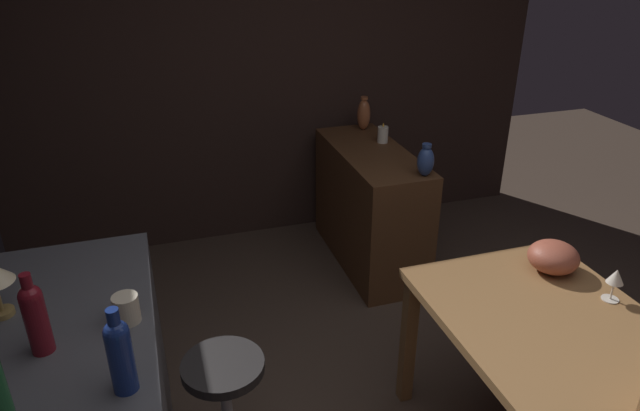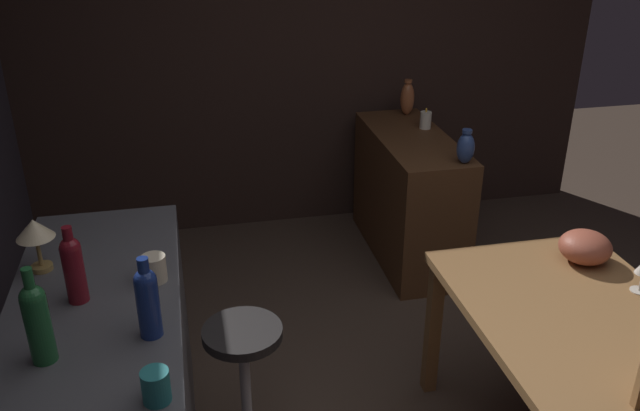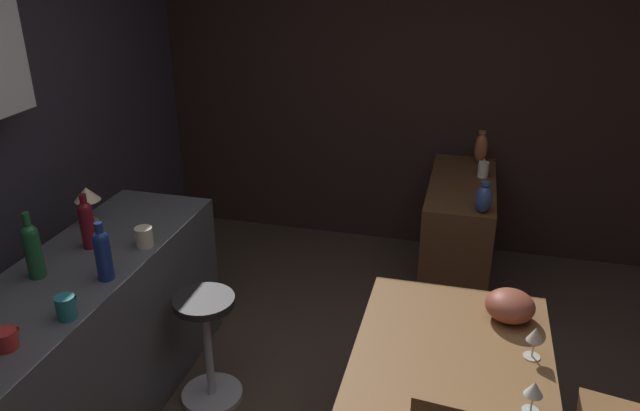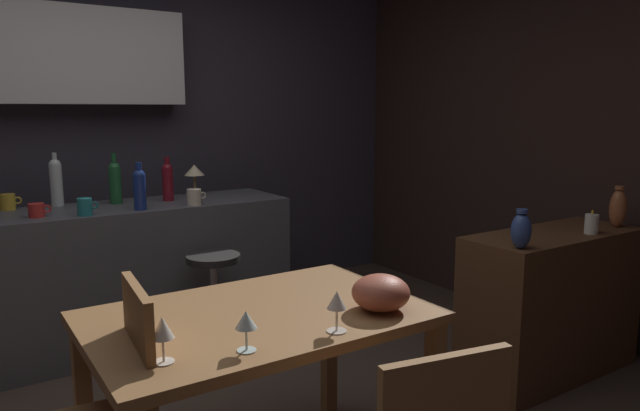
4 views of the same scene
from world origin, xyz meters
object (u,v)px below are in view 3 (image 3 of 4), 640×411
pillar_candle_tall (483,169)px  vase_ceramic_blue (484,198)px  wine_glass_center (535,336)px  counter_lamp (87,196)px  dining_table (450,383)px  fruit_bowl (510,306)px  cup_cream (144,237)px  sideboard_cabinet (457,236)px  wine_bottle_green (32,248)px  vase_copper (481,148)px  wine_bottle_cobalt (102,253)px  wine_glass_left (534,390)px  cup_red (6,340)px  wine_bottle_ruby (87,222)px  bar_stool (208,346)px  cup_teal (66,307)px

pillar_candle_tall → vase_ceramic_blue: vase_ceramic_blue is taller
wine_glass_center → counter_lamp: 2.35m
dining_table → fruit_bowl: fruit_bowl is taller
cup_cream → sideboard_cabinet: bearing=-45.5°
wine_bottle_green → vase_copper: size_ratio=1.35×
sideboard_cabinet → counter_lamp: bearing=124.4°
fruit_bowl → wine_bottle_cobalt: 1.86m
counter_lamp → pillar_candle_tall: bearing=-54.8°
wine_glass_left → cup_red: size_ratio=1.10×
wine_glass_center → fruit_bowl: 0.28m
sideboard_cabinet → vase_copper: 0.68m
wine_bottle_cobalt → dining_table: bearing=-90.9°
wine_bottle_green → cup_red: bearing=-154.1°
wine_bottle_ruby → wine_bottle_green: 0.33m
wine_bottle_cobalt → cup_cream: 0.35m
cup_red → vase_ceramic_blue: (1.92, -1.76, -0.03)m
wine_bottle_green → pillar_candle_tall: wine_bottle_green is taller
vase_ceramic_blue → sideboard_cabinet: bearing=15.7°
fruit_bowl → vase_copper: size_ratio=0.93×
wine_bottle_green → vase_ceramic_blue: wine_bottle_green is taller
wine_bottle_green → vase_copper: 3.05m
fruit_bowl → cup_red: cup_red is taller
wine_glass_center → bar_stool: bearing=82.3°
dining_table → counter_lamp: bearing=75.0°
wine_bottle_ruby → wine_glass_center: bearing=-93.9°
vase_copper → wine_bottle_cobalt: bearing=144.1°
counter_lamp → cup_teal: bearing=-152.3°
cup_cream → vase_ceramic_blue: (1.03, -1.67, -0.04)m
bar_stool → vase_ceramic_blue: vase_ceramic_blue is taller
dining_table → wine_glass_left: size_ratio=9.39×
fruit_bowl → pillar_candle_tall: pillar_candle_tall is taller
wine_glass_left → vase_ceramic_blue: size_ratio=0.68×
sideboard_cabinet → cup_cream: (-1.51, 1.53, 0.54)m
wine_glass_left → wine_bottle_ruby: bearing=77.3°
dining_table → cup_cream: size_ratio=10.03×
wine_glass_center → wine_bottle_cobalt: 1.91m
cup_teal → pillar_candle_tall: 2.83m
sideboard_cabinet → cup_red: 2.94m
wine_bottle_ruby → dining_table: bearing=-98.9°
wine_bottle_ruby → vase_ceramic_blue: (1.11, -1.93, -0.13)m
wine_bottle_ruby → cup_teal: size_ratio=2.50×
bar_stool → vase_copper: vase_copper is taller
sideboard_cabinet → cup_cream: size_ratio=8.85×
cup_red → wine_bottle_cobalt: bearing=-8.2°
counter_lamp → vase_copper: (1.77, -2.06, -0.13)m
fruit_bowl → vase_ceramic_blue: size_ratio=1.14×
wine_bottle_ruby → pillar_candle_tall: bearing=-48.2°
wine_bottle_cobalt → fruit_bowl: bearing=-78.2°
fruit_bowl → counter_lamp: 2.24m
sideboard_cabinet → wine_bottle_ruby: (-1.58, 1.80, 0.63)m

